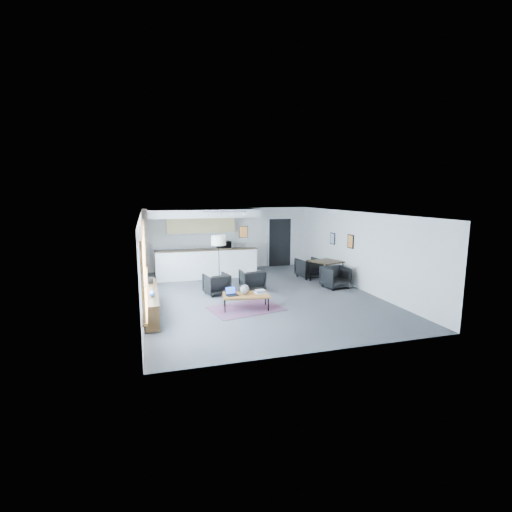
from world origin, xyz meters
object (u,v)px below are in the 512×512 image
object	(u,v)px
ceramic_pot	(245,289)
coffee_table	(246,295)
laptop	(231,293)
dining_chair_near	(336,278)
armchair_right	(252,279)
dining_table	(327,263)
floor_lamp	(219,242)
armchair_left	(217,283)
dining_chair_far	(309,269)
microwave	(224,244)
book_stack	(260,291)

from	to	relation	value
ceramic_pot	coffee_table	bearing A→B (deg)	-64.88
laptop	dining_chair_near	size ratio (longest dim) A/B	0.53
armchair_right	dining_chair_near	bearing A→B (deg)	168.48
dining_table	dining_chair_near	world-z (taller)	dining_table
floor_lamp	dining_table	size ratio (longest dim) A/B	1.53
ceramic_pot	armchair_right	xyz separation A→B (m)	(0.74, 1.86, -0.17)
coffee_table	dining_table	bearing A→B (deg)	42.13
armchair_left	dining_chair_near	world-z (taller)	armchair_left
dining_chair_near	armchair_left	bearing A→B (deg)	167.99
floor_lamp	dining_chair_far	world-z (taller)	floor_lamp
armchair_right	dining_table	size ratio (longest dim) A/B	0.66
coffee_table	dining_table	world-z (taller)	dining_table
floor_lamp	dining_chair_near	world-z (taller)	floor_lamp
dining_chair_near	dining_chair_far	xyz separation A→B (m)	(-0.23, 1.72, 0.01)
coffee_table	ceramic_pot	size ratio (longest dim) A/B	5.24
dining_chair_far	coffee_table	bearing A→B (deg)	35.07
armchair_left	floor_lamp	bearing A→B (deg)	-116.85
ceramic_pot	dining_chair_near	distance (m)	3.82
armchair_left	dining_chair_near	bearing A→B (deg)	163.46
laptop	microwave	size ratio (longest dim) A/B	0.67
dining_chair_far	armchair_left	bearing A→B (deg)	11.92
dining_table	laptop	bearing A→B (deg)	-150.76
coffee_table	armchair_right	xyz separation A→B (m)	(0.72, 1.90, -0.01)
coffee_table	laptop	world-z (taller)	laptop
armchair_left	microwave	distance (m)	3.92
floor_lamp	microwave	bearing A→B (deg)	74.88
dining_table	dining_chair_far	size ratio (longest dim) A/B	1.63
armchair_left	book_stack	bearing A→B (deg)	106.85
coffee_table	floor_lamp	world-z (taller)	floor_lamp
ceramic_pot	microwave	xyz separation A→B (m)	(0.50, 5.39, 0.56)
coffee_table	dining_chair_near	distance (m)	3.81
armchair_right	dining_chair_near	xyz separation A→B (m)	(2.83, -0.49, -0.04)
dining_chair_near	dining_chair_far	bearing A→B (deg)	90.08
book_stack	dining_chair_near	bearing A→B (deg)	24.05
dining_chair_far	microwave	size ratio (longest dim) A/B	1.30
armchair_right	floor_lamp	distance (m)	1.76
ceramic_pot	dining_table	distance (m)	4.33
microwave	floor_lamp	bearing A→B (deg)	-111.80
armchair_right	microwave	world-z (taller)	microwave
floor_lamp	dining_table	distance (m)	4.00
dining_table	dining_chair_near	size ratio (longest dim) A/B	1.67
coffee_table	laptop	bearing A→B (deg)	-175.60
dining_chair_far	laptop	bearing A→B (deg)	31.45
floor_lamp	dining_chair_far	xyz separation A→B (m)	(3.53, 0.28, -1.18)
ceramic_pot	armchair_left	distance (m)	1.76
dining_table	coffee_table	bearing A→B (deg)	-147.70
dining_table	dining_chair_far	xyz separation A→B (m)	(-0.35, 0.81, -0.35)
armchair_left	dining_chair_near	size ratio (longest dim) A/B	1.07
book_stack	armchair_right	xyz separation A→B (m)	(0.29, 1.88, -0.08)
ceramic_pot	floor_lamp	distance (m)	2.98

